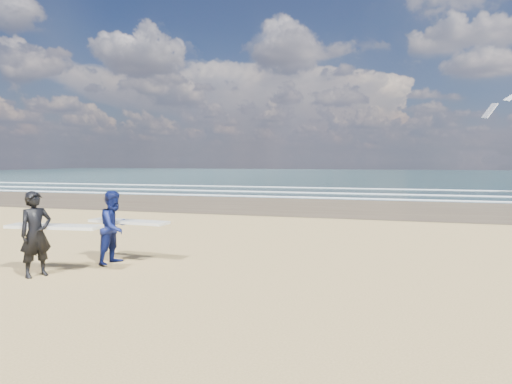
% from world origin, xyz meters
% --- Properties ---
extents(ocean, '(220.00, 100.00, 0.02)m').
position_xyz_m(ocean, '(20.00, 72.00, 0.01)').
color(ocean, '#173032').
rests_on(ocean, ground).
extents(surfer_near, '(2.25, 1.16, 1.93)m').
position_xyz_m(surfer_near, '(0.10, -0.05, 0.98)').
color(surfer_near, black).
rests_on(surfer_near, ground).
extents(surfer_far, '(2.24, 1.20, 1.86)m').
position_xyz_m(surfer_far, '(1.02, 1.58, 0.93)').
color(surfer_far, '#0E164F').
rests_on(surfer_far, ground).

